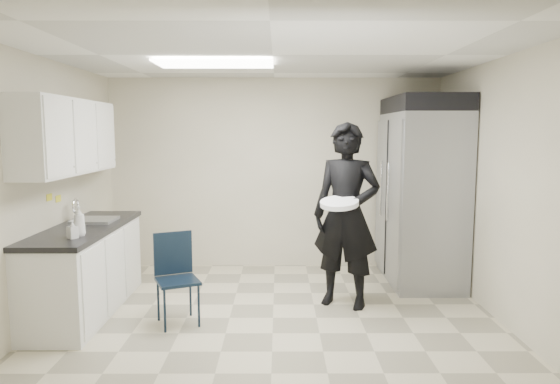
{
  "coord_description": "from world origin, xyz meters",
  "views": [
    {
      "loc": [
        0.06,
        -4.86,
        1.87
      ],
      "look_at": [
        0.07,
        0.2,
        1.26
      ],
      "focal_mm": 32.0,
      "sensor_mm": 36.0,
      "label": 1
    }
  ],
  "objects_px": {
    "man_tuxedo": "(346,215)",
    "lower_counter": "(86,271)",
    "folding_chair": "(178,281)",
    "commercial_fridge": "(421,198)"
  },
  "relations": [
    {
      "from": "man_tuxedo",
      "to": "lower_counter",
      "type": "bearing_deg",
      "value": -151.91
    },
    {
      "from": "folding_chair",
      "to": "man_tuxedo",
      "type": "relative_size",
      "value": 0.44
    },
    {
      "from": "commercial_fridge",
      "to": "folding_chair",
      "type": "height_order",
      "value": "commercial_fridge"
    },
    {
      "from": "commercial_fridge",
      "to": "folding_chair",
      "type": "xyz_separation_m",
      "value": [
        -2.76,
        -1.42,
        -0.62
      ]
    },
    {
      "from": "folding_chair",
      "to": "man_tuxedo",
      "type": "xyz_separation_m",
      "value": [
        1.7,
        0.53,
        0.56
      ]
    },
    {
      "from": "commercial_fridge",
      "to": "man_tuxedo",
      "type": "bearing_deg",
      "value": -139.71
    },
    {
      "from": "commercial_fridge",
      "to": "man_tuxedo",
      "type": "relative_size",
      "value": 1.06
    },
    {
      "from": "lower_counter",
      "to": "commercial_fridge",
      "type": "relative_size",
      "value": 0.9
    },
    {
      "from": "commercial_fridge",
      "to": "man_tuxedo",
      "type": "xyz_separation_m",
      "value": [
        -1.05,
        -0.89,
        -0.06
      ]
    },
    {
      "from": "lower_counter",
      "to": "man_tuxedo",
      "type": "height_order",
      "value": "man_tuxedo"
    }
  ]
}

